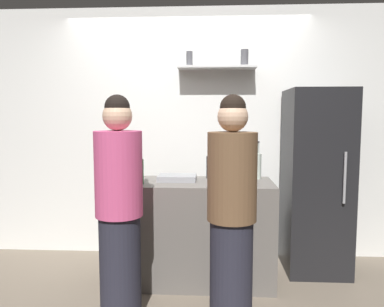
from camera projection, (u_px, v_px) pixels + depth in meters
name	position (u px, v px, depth m)	size (l,w,h in m)	color
back_wall_assembly	(188.00, 133.00, 3.96)	(4.80, 0.32, 2.60)	white
refrigerator	(316.00, 181.00, 3.54)	(0.57, 0.64, 1.73)	black
counter	(192.00, 231.00, 3.34)	(1.43, 0.61, 0.90)	#66605B
baking_pan	(177.00, 178.00, 3.34)	(0.34, 0.24, 0.05)	gray
utensil_holder	(242.00, 176.00, 3.17)	(0.11, 0.11, 0.22)	#B2B2B7
wine_bottle_dark_glass	(210.00, 166.00, 3.46)	(0.08, 0.08, 0.31)	black
wine_bottle_pale_glass	(257.00, 165.00, 3.43)	(0.07, 0.07, 0.35)	#B2BFB2
wine_bottle_green_glass	(139.00, 170.00, 3.16)	(0.07, 0.07, 0.32)	#19471E
wine_bottle_amber_glass	(123.00, 166.00, 3.39)	(0.07, 0.07, 0.32)	#472814
water_bottle_plastic	(213.00, 172.00, 3.11)	(0.08, 0.08, 0.25)	silver
person_pink_top	(119.00, 211.00, 2.67)	(0.34, 0.34, 1.63)	#262633
person_brown_jacket	(232.00, 215.00, 2.56)	(0.34, 0.34, 1.63)	#262633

